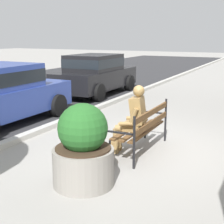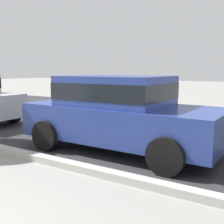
% 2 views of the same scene
% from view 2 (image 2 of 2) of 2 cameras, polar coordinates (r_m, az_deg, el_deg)
% --- Properties ---
extents(street_surface, '(60.00, 9.00, 0.01)m').
position_cam_2_polar(street_surface, '(8.99, 10.82, -2.49)').
color(street_surface, '#2D2D30').
rests_on(street_surface, ground).
extents(curb_stone, '(60.00, 0.20, 0.12)m').
position_cam_2_polar(curb_stone, '(5.13, -9.14, -10.20)').
color(curb_stone, '#B2AFA8').
rests_on(curb_stone, ground).
extents(parked_car_blue, '(4.10, 1.92, 1.56)m').
position_cam_2_polar(parked_car_blue, '(5.95, 1.48, 0.24)').
color(parked_car_blue, navy).
rests_on(parked_car_blue, ground).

